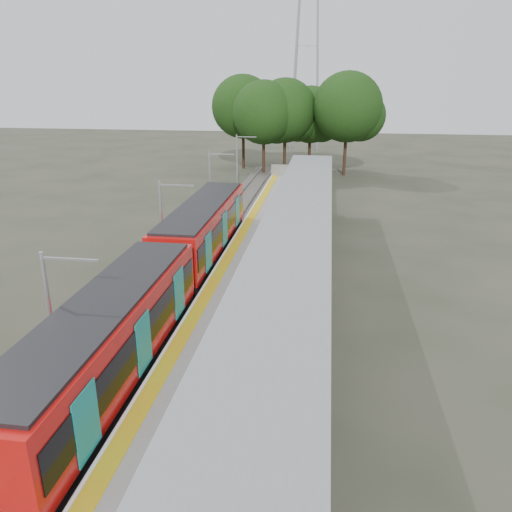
# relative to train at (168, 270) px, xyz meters

# --- Properties ---
(trackbed) EXTENTS (3.00, 70.00, 0.24)m
(trackbed) POSITION_rel_train_xyz_m (-0.00, 5.66, -1.93)
(trackbed) COLOR #59544C
(trackbed) RESTS_ON ground
(platform) EXTENTS (6.00, 50.00, 1.00)m
(platform) POSITION_rel_train_xyz_m (4.50, 5.66, -1.55)
(platform) COLOR gray
(platform) RESTS_ON ground
(tactile_strip) EXTENTS (0.60, 50.00, 0.02)m
(tactile_strip) POSITION_rel_train_xyz_m (1.95, 5.66, -1.04)
(tactile_strip) COLOR gold
(tactile_strip) RESTS_ON platform
(end_fence) EXTENTS (6.00, 0.10, 1.20)m
(end_fence) POSITION_rel_train_xyz_m (4.50, 30.61, -0.45)
(end_fence) COLOR #9EA0A5
(end_fence) RESTS_ON platform
(train) EXTENTS (2.74, 27.60, 3.62)m
(train) POSITION_rel_train_xyz_m (0.00, 0.00, 0.00)
(train) COLOR black
(train) RESTS_ON ground
(canopy) EXTENTS (3.27, 38.00, 3.66)m
(canopy) POSITION_rel_train_xyz_m (6.11, 1.85, 2.15)
(canopy) COLOR #9EA0A5
(canopy) RESTS_ON platform
(pylon) EXTENTS (8.00, 4.00, 38.00)m
(pylon) POSITION_rel_train_xyz_m (3.50, 58.66, 16.95)
(pylon) COLOR #9EA0A5
(pylon) RESTS_ON ground
(tree_cluster) EXTENTS (20.08, 11.18, 11.57)m
(tree_cluster) POSITION_rel_train_xyz_m (2.73, 38.59, 5.19)
(tree_cluster) COLOR #382316
(tree_cluster) RESTS_ON ground
(catenary_masts) EXTENTS (2.08, 48.16, 5.40)m
(catenary_masts) POSITION_rel_train_xyz_m (-1.72, 4.66, 0.86)
(catenary_masts) COLOR #9EA0A5
(catenary_masts) RESTS_ON ground
(bench_near) EXTENTS (1.05, 1.69, 1.11)m
(bench_near) POSITION_rel_train_xyz_m (7.10, -4.49, -0.47)
(bench_near) COLOR #0E0F48
(bench_near) RESTS_ON platform
(bench_mid) EXTENTS (0.79, 1.38, 0.90)m
(bench_mid) POSITION_rel_train_xyz_m (7.12, 8.82, -0.58)
(bench_mid) COLOR #0E0F48
(bench_mid) RESTS_ON platform
(bench_far) EXTENTS (0.90, 1.72, 1.12)m
(bench_far) POSITION_rel_train_xyz_m (7.10, 18.99, -0.46)
(bench_far) COLOR #0E0F48
(bench_far) RESTS_ON platform
(info_pillar_near) EXTENTS (0.39, 0.39, 1.75)m
(info_pillar_near) POSITION_rel_train_xyz_m (5.41, -1.83, -0.29)
(info_pillar_near) COLOR #C4B28F
(info_pillar_near) RESTS_ON platform
(info_pillar_far) EXTENTS (0.41, 0.41, 1.83)m
(info_pillar_far) POSITION_rel_train_xyz_m (6.01, 3.32, -0.26)
(info_pillar_far) COLOR #C4B28F
(info_pillar_far) RESTS_ON platform
(litter_bin) EXTENTS (0.63, 0.63, 1.03)m
(litter_bin) POSITION_rel_train_xyz_m (5.35, -3.74, -0.54)
(litter_bin) COLOR #9EA0A5
(litter_bin) RESTS_ON platform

